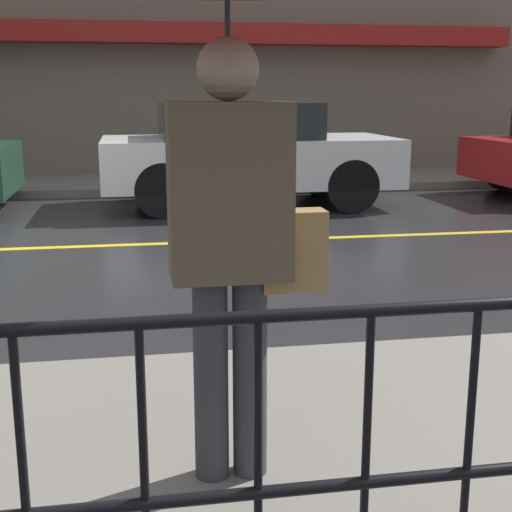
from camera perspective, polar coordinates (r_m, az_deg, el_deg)
ground_plane at (r=7.81m, az=-19.66°, el=0.48°), size 80.00×80.00×0.00m
sidewalk_far at (r=12.45m, az=-16.16°, el=5.42°), size 28.00×2.18×0.13m
lane_marking at (r=7.81m, az=-19.66°, el=0.51°), size 25.20×0.12×0.01m
pedestrian at (r=2.55m, az=-2.19°, el=18.19°), size 1.13×1.13×2.08m
car_white at (r=10.16m, az=-0.81°, el=8.29°), size 4.07×1.90×1.45m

